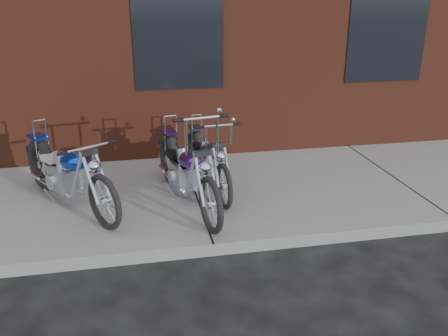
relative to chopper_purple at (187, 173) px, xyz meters
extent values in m
plane|color=black|center=(0.15, -1.16, -0.57)|extent=(120.00, 120.00, 0.00)
cube|color=gray|center=(0.15, 0.34, -0.50)|extent=(22.00, 3.00, 0.15)
torus|color=black|center=(-0.12, 0.58, -0.05)|extent=(0.29, 0.76, 0.74)
torus|color=black|center=(0.20, -1.01, -0.08)|extent=(0.20, 0.67, 0.67)
cube|color=#94979E|center=(0.01, -0.07, -0.06)|extent=(0.36, 0.46, 0.31)
ellipsoid|color=#4E227F|center=(0.07, -0.35, 0.24)|extent=(0.37, 0.61, 0.32)
cube|color=black|center=(-0.04, 0.20, 0.15)|extent=(0.30, 0.33, 0.06)
cylinder|color=silver|center=(0.17, -0.88, 0.19)|extent=(0.10, 0.30, 0.56)
cylinder|color=silver|center=(0.15, -0.75, 0.87)|extent=(0.56, 0.14, 0.03)
cylinder|color=silver|center=(-0.10, 0.50, 0.34)|extent=(0.03, 0.03, 0.50)
cylinder|color=silver|center=(0.09, 0.18, -0.19)|extent=(0.23, 0.92, 0.05)
torus|color=black|center=(-1.81, 0.70, -0.05)|extent=(0.52, 0.70, 0.74)
torus|color=black|center=(-0.93, -0.67, -0.08)|extent=(0.42, 0.60, 0.67)
cube|color=#94979E|center=(-1.45, 0.14, -0.06)|extent=(0.47, 0.50, 0.31)
ellipsoid|color=blue|center=(-1.30, -0.11, 0.24)|extent=(0.53, 0.62, 0.32)
cube|color=#BCB9B0|center=(-1.60, 0.36, 0.15)|extent=(0.37, 0.38, 0.06)
cylinder|color=silver|center=(-1.00, -0.56, 0.19)|extent=(0.20, 0.27, 0.56)
cylinder|color=silver|center=(-1.07, -0.45, 0.52)|extent=(0.50, 0.33, 0.03)
cylinder|color=silver|center=(-1.77, 0.63, 0.34)|extent=(0.03, 0.03, 0.50)
cylinder|color=silver|center=(-1.47, 0.40, -0.19)|extent=(0.55, 0.81, 0.05)
torus|color=black|center=(0.30, 1.03, -0.09)|extent=(0.20, 0.67, 0.66)
torus|color=black|center=(0.45, -0.40, -0.12)|extent=(0.13, 0.60, 0.60)
cube|color=#94979E|center=(0.36, 0.45, -0.10)|extent=(0.29, 0.39, 0.27)
ellipsoid|color=#2D2D33|center=(0.39, 0.20, 0.17)|extent=(0.29, 0.53, 0.28)
cube|color=black|center=(0.34, 0.69, 0.08)|extent=(0.25, 0.28, 0.05)
cylinder|color=silver|center=(0.44, -0.28, 0.12)|extent=(0.06, 0.27, 0.49)
cylinder|color=silver|center=(0.43, -0.17, 0.61)|extent=(0.50, 0.08, 0.03)
cylinder|color=silver|center=(0.31, 0.96, 0.26)|extent=(0.02, 0.02, 0.44)
cylinder|color=silver|center=(0.45, 0.66, -0.22)|extent=(0.13, 0.82, 0.04)
camera|label=1|loc=(-0.64, -5.67, 2.19)|focal=38.00mm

